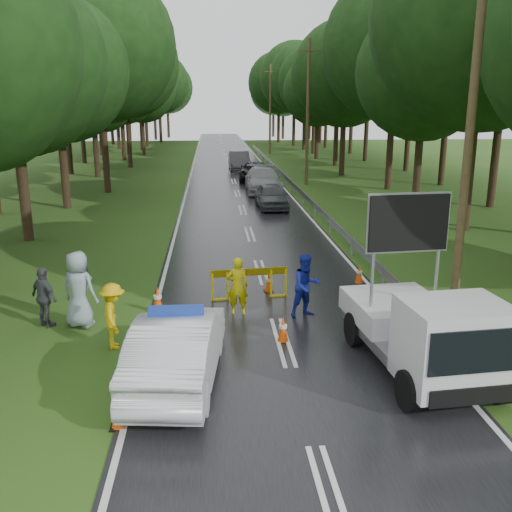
{
  "coord_description": "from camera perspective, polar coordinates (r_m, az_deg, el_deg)",
  "views": [
    {
      "loc": [
        -1.68,
        -12.97,
        5.7
      ],
      "look_at": [
        -0.39,
        3.39,
        1.3
      ],
      "focal_mm": 40.0,
      "sensor_mm": 36.0,
      "label": 1
    }
  ],
  "objects": [
    {
      "name": "queue_car_second",
      "position": [
        38.01,
        0.73,
        7.62
      ],
      "size": [
        2.36,
        5.64,
        1.63
      ],
      "primitive_type": "imported",
      "rotation": [
        0.0,
        0.0,
        -0.02
      ],
      "color": "gray",
      "rests_on": "ground"
    },
    {
      "name": "bystander_mid",
      "position": [
        15.9,
        -20.4,
        -3.89
      ],
      "size": [
        0.99,
        0.91,
        1.62
      ],
      "primitive_type": "imported",
      "rotation": [
        0.0,
        0.0,
        2.46
      ],
      "color": "#414349",
      "rests_on": "ground"
    },
    {
      "name": "bystander_right",
      "position": [
        15.58,
        -17.3,
        -3.2
      ],
      "size": [
        1.17,
        0.99,
        2.03
      ],
      "primitive_type": "imported",
      "rotation": [
        0.0,
        0.0,
        2.72
      ],
      "color": "#8697A0",
      "rests_on": "ground"
    },
    {
      "name": "civilian",
      "position": [
        15.67,
        5.06,
        -2.96
      ],
      "size": [
        1.04,
        0.92,
        1.77
      ],
      "primitive_type": "imported",
      "rotation": [
        0.0,
        0.0,
        0.35
      ],
      "color": "#1825A0",
      "rests_on": "ground"
    },
    {
      "name": "barrier",
      "position": [
        17.0,
        -0.67,
        -2.02
      ],
      "size": [
        2.31,
        0.32,
        0.96
      ],
      "rotation": [
        0.0,
        0.0,
        0.12
      ],
      "color": "yellow",
      "rests_on": "ground"
    },
    {
      "name": "cone_left_mid",
      "position": [
        16.25,
        -9.81,
        -4.34
      ],
      "size": [
        0.37,
        0.37,
        0.78
      ],
      "color": "black",
      "rests_on": "ground"
    },
    {
      "name": "utility_pole_near",
      "position": [
        16.49,
        20.63,
        11.86
      ],
      "size": [
        1.4,
        0.24,
        10.0
      ],
      "color": "#493522",
      "rests_on": "ground"
    },
    {
      "name": "cone_near_left",
      "position": [
        10.95,
        -13.66,
        -14.95
      ],
      "size": [
        0.3,
        0.3,
        0.64
      ],
      "color": "black",
      "rests_on": "ground"
    },
    {
      "name": "guardrail",
      "position": [
        43.29,
        2.71,
        8.16
      ],
      "size": [
        0.12,
        60.06,
        0.7
      ],
      "color": "gray",
      "rests_on": "ground"
    },
    {
      "name": "cone_right",
      "position": [
        18.89,
        10.29,
        -1.8
      ],
      "size": [
        0.31,
        0.31,
        0.65
      ],
      "color": "black",
      "rests_on": "ground"
    },
    {
      "name": "cone_center",
      "position": [
        14.14,
        2.72,
        -7.34
      ],
      "size": [
        0.32,
        0.32,
        0.68
      ],
      "color": "black",
      "rests_on": "ground"
    },
    {
      "name": "police_sedan",
      "position": [
        12.17,
        -7.83,
        -9.11
      ],
      "size": [
        2.07,
        4.73,
        1.66
      ],
      "rotation": [
        0.0,
        0.0,
        3.04
      ],
      "color": "silver",
      "rests_on": "ground"
    },
    {
      "name": "officer",
      "position": [
        15.76,
        -1.86,
        -3.03
      ],
      "size": [
        0.61,
        0.41,
        1.64
      ],
      "primitive_type": "imported",
      "rotation": [
        0.0,
        0.0,
        3.11
      ],
      "color": "yellow",
      "rests_on": "ground"
    },
    {
      "name": "ground",
      "position": [
        14.27,
        2.68,
        -8.56
      ],
      "size": [
        160.0,
        160.0,
        0.0
      ],
      "primitive_type": "plane",
      "color": "#264B15",
      "rests_on": "ground"
    },
    {
      "name": "work_truck",
      "position": [
        12.73,
        16.62,
        -7.23
      ],
      "size": [
        2.5,
        4.89,
        3.76
      ],
      "rotation": [
        0.0,
        0.0,
        0.09
      ],
      "color": "gray",
      "rests_on": "ground"
    },
    {
      "name": "queue_car_third",
      "position": [
        43.95,
        -0.12,
        8.46
      ],
      "size": [
        2.69,
        5.13,
        1.38
      ],
      "primitive_type": "imported",
      "rotation": [
        0.0,
        0.0,
        -0.08
      ],
      "color": "black",
      "rests_on": "ground"
    },
    {
      "name": "queue_car_first",
      "position": [
        32.11,
        1.56,
        6.01
      ],
      "size": [
        1.72,
        4.05,
        1.36
      ],
      "primitive_type": "imported",
      "rotation": [
        0.0,
        0.0,
        0.03
      ],
      "color": "#414549",
      "rests_on": "ground"
    },
    {
      "name": "queue_car_fourth",
      "position": [
        50.75,
        -1.69,
        9.48
      ],
      "size": [
        1.79,
        4.98,
        1.63
      ],
      "primitive_type": "imported",
      "rotation": [
        0.0,
        0.0,
        0.01
      ],
      "color": "#3F4047",
      "rests_on": "ground"
    },
    {
      "name": "utility_pole_mid",
      "position": [
        41.55,
        5.19,
        14.07
      ],
      "size": [
        1.4,
        0.24,
        10.0
      ],
      "color": "#493522",
      "rests_on": "ground"
    },
    {
      "name": "road",
      "position": [
        43.38,
        -2.25,
        7.46
      ],
      "size": [
        7.0,
        140.0,
        0.02
      ],
      "primitive_type": "cube",
      "color": "black",
      "rests_on": "ground"
    },
    {
      "name": "utility_pole_far",
      "position": [
        67.33,
        1.42,
        14.46
      ],
      "size": [
        1.4,
        0.24,
        10.0
      ],
      "color": "#493522",
      "rests_on": "ground"
    },
    {
      "name": "bystander_left",
      "position": [
        14.07,
        -14.08,
        -5.83
      ],
      "size": [
        0.81,
        1.14,
        1.61
      ],
      "primitive_type": "imported",
      "rotation": [
        0.0,
        0.0,
        1.79
      ],
      "color": "gold",
      "rests_on": "ground"
    },
    {
      "name": "cone_far",
      "position": [
        17.76,
        1.27,
        -2.64
      ],
      "size": [
        0.31,
        0.31,
        0.66
      ],
      "color": "black",
      "rests_on": "ground"
    }
  ]
}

